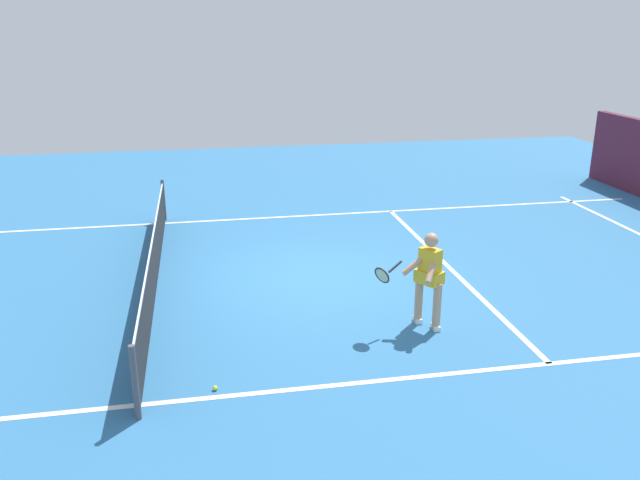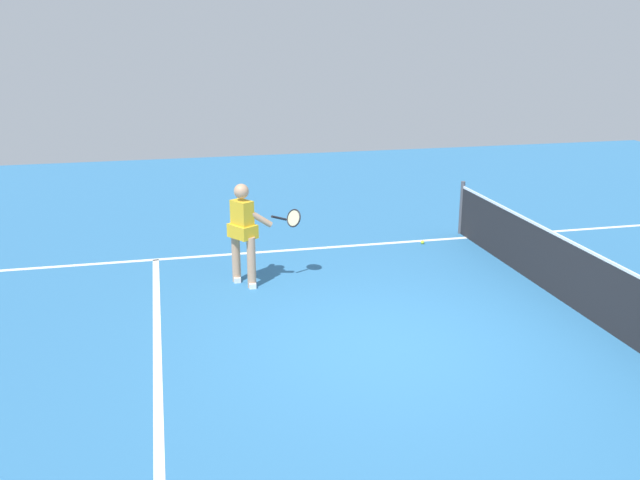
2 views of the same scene
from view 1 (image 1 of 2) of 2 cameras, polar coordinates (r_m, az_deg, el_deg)
name	(u,v)px [view 1 (image 1 of 2)]	position (r m, az deg, el deg)	size (l,w,h in m)	color
ground_plane	(309,275)	(12.35, -0.99, -3.14)	(26.82, 26.82, 0.00)	teal
service_line_marking	(447,266)	(13.07, 11.14, -2.22)	(7.86, 0.10, 0.01)	white
sideline_left_marking	(358,383)	(8.90, 3.38, -12.43)	(0.10, 18.63, 0.01)	white
sideline_right_marking	(282,217)	(16.03, -3.36, 2.04)	(0.10, 18.63, 0.01)	white
court_net	(154,262)	(12.07, -14.37, -1.92)	(8.54, 0.08, 1.00)	#4C4C51
tennis_player	(428,277)	(10.18, 9.44, -3.19)	(0.68, 1.14, 1.55)	tan
tennis_ball_near	(215,388)	(8.82, -9.21, -12.73)	(0.07, 0.07, 0.07)	#D1E533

